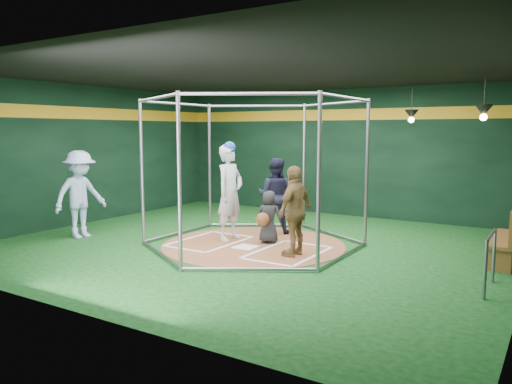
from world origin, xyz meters
The scene contains 15 objects.
room_shell centered at (0.00, 0.01, 1.75)m, with size 10.10×9.10×3.53m.
clay_disc centered at (0.00, 0.00, 0.01)m, with size 3.80×3.80×0.01m, color brown.
home_plate centered at (0.00, -0.30, 0.02)m, with size 0.43×0.43×0.01m, color white.
batter_box_left centered at (-0.95, -0.25, 0.02)m, with size 1.17×1.77×0.01m.
batter_box_right centered at (0.95, -0.25, 0.02)m, with size 1.17×1.77×0.01m.
batting_cage centered at (0.00, 0.00, 1.50)m, with size 4.05×4.67×3.00m.
pendant_lamp_near centered at (2.20, 3.60, 2.74)m, with size 0.34×0.34×0.90m.
pendant_lamp_far centered at (4.00, 2.00, 2.74)m, with size 0.34×0.34×0.90m.
batter_figure centered at (-0.68, 0.13, 1.06)m, with size 0.52×0.77×2.12m.
visitor_leopard centered at (1.15, -0.36, 0.86)m, with size 1.00×0.42×1.71m, color #A38045.
catcher_figure centered at (0.19, 0.29, 0.56)m, with size 0.61×0.63×1.11m.
umpire centered at (-0.25, 1.34, 0.88)m, with size 0.84×0.65×1.73m, color black.
bystander_blue centered at (-3.66, -1.39, 0.96)m, with size 1.25×0.72×1.93m, color #ADC1E5.
dugout_bench centered at (4.63, 1.29, 0.53)m, with size 0.41×1.78×1.04m.
steel_railing centered at (4.55, -0.66, 0.58)m, with size 0.05×1.00×0.86m.
Camera 1 is at (5.41, -8.59, 2.36)m, focal length 35.00 mm.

